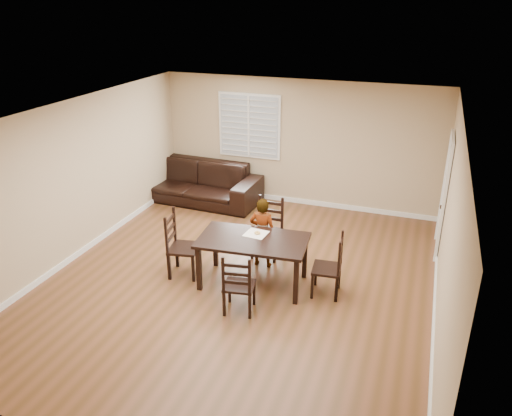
# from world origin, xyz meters

# --- Properties ---
(ground) EXTENTS (7.00, 7.00, 0.00)m
(ground) POSITION_xyz_m (0.00, 0.00, 0.00)
(ground) COLOR brown
(ground) RESTS_ON ground
(room) EXTENTS (6.04, 7.04, 2.72)m
(room) POSITION_xyz_m (0.04, 0.18, 1.81)
(room) COLOR tan
(room) RESTS_ON ground
(dining_table) EXTENTS (1.76, 1.09, 0.79)m
(dining_table) POSITION_xyz_m (0.23, 0.01, 0.70)
(dining_table) COLOR black
(dining_table) RESTS_ON ground
(chair_near) EXTENTS (0.48, 0.45, 1.06)m
(chair_near) POSITION_xyz_m (0.15, 1.08, 0.48)
(chair_near) COLOR black
(chair_near) RESTS_ON ground
(chair_far) EXTENTS (0.49, 0.47, 0.96)m
(chair_far) POSITION_xyz_m (0.31, -0.87, 0.43)
(chair_far) COLOR black
(chair_far) RESTS_ON ground
(chair_left) EXTENTS (0.55, 0.57, 1.10)m
(chair_left) POSITION_xyz_m (-1.05, -0.12, 0.50)
(chair_left) COLOR black
(chair_left) RESTS_ON ground
(chair_right) EXTENTS (0.46, 0.49, 1.00)m
(chair_right) POSITION_xyz_m (1.50, 0.12, 0.45)
(chair_right) COLOR black
(chair_right) RESTS_ON ground
(child) EXTENTS (0.45, 0.30, 1.22)m
(child) POSITION_xyz_m (0.18, 0.61, 0.61)
(child) COLOR gray
(child) RESTS_ON ground
(napkin) EXTENTS (0.36, 0.36, 0.00)m
(napkin) POSITION_xyz_m (0.21, 0.19, 0.79)
(napkin) COLOR beige
(napkin) RESTS_ON dining_table
(donut) EXTENTS (0.10, 0.10, 0.04)m
(donut) POSITION_xyz_m (0.24, 0.20, 0.81)
(donut) COLOR #BF9044
(donut) RESTS_ON napkin
(sofa) EXTENTS (2.98, 1.27, 0.86)m
(sofa) POSITION_xyz_m (-2.21, 2.89, 0.43)
(sofa) COLOR black
(sofa) RESTS_ON ground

